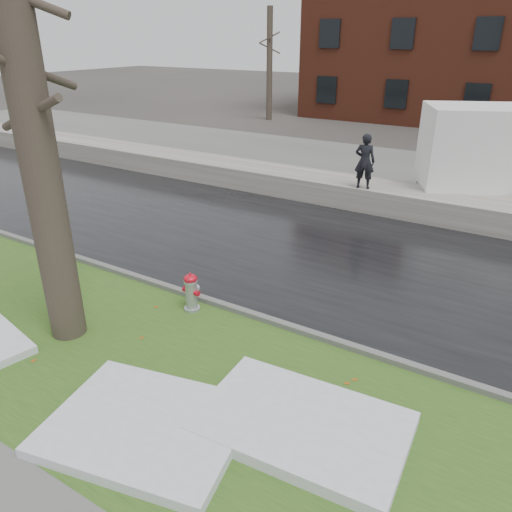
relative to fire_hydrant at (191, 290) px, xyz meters
The scene contains 13 objects.
ground 1.32m from the fire_hydrant, 29.46° to the right, with size 120.00×120.00×0.00m, color #47423D.
verge 2.19m from the fire_hydrant, 60.00° to the right, with size 60.00×4.50×0.04m, color #30511B.
road 4.06m from the fire_hydrant, 74.62° to the left, with size 60.00×7.00×0.03m, color black.
parking_lot 12.45m from the fire_hydrant, 85.06° to the left, with size 60.00×9.00×0.03m, color slate.
curb 1.21m from the fire_hydrant, 20.23° to the left, with size 60.00×0.15×0.14m, color slate.
snowbank 8.17m from the fire_hydrant, 82.46° to the left, with size 60.00×1.60×0.75m, color #AEAA9F.
bg_tree_left 24.19m from the fire_hydrant, 117.06° to the left, with size 1.40×1.62×6.50m.
bg_tree_center 26.03m from the fire_hydrant, 100.98° to the left, with size 1.40×1.62×6.50m.
fire_hydrant is the anchor object (origin of this frame).
tree 4.08m from the fire_hydrant, 127.49° to the right, with size 1.57×1.87×7.55m.
worker 7.60m from the fire_hydrant, 85.49° to the left, with size 0.59×0.39×1.63m, color black.
snow_patch_near 3.30m from the fire_hydrant, 62.30° to the right, with size 2.60×2.00×0.16m, color white.
snow_patch_side 3.78m from the fire_hydrant, 27.98° to the right, with size 2.80×1.80×0.18m, color white.
Camera 1 is at (4.53, -5.97, 5.03)m, focal length 35.00 mm.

